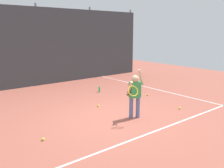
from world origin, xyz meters
TOP-DOWN VIEW (x-y plane):
  - ground_plane at (0.00, 0.00)m, footprint 20.00×20.00m
  - court_line_baseline at (0.00, -1.36)m, footprint 9.00×0.05m
  - court_line_sideline at (3.39, 1.00)m, footprint 0.05×9.00m
  - back_fence_windscreen at (0.00, 5.30)m, footprint 11.18×0.08m
  - fence_post_2 at (0.00, 5.36)m, footprint 0.09×0.09m
  - fence_post_3 at (2.72, 5.36)m, footprint 0.09×0.09m
  - fence_post_4 at (5.44, 5.36)m, footprint 0.09×0.09m
  - tennis_player at (0.34, -0.37)m, footprint 0.83×0.57m
  - water_bottle at (1.28, 2.60)m, footprint 0.07×0.07m
  - tennis_ball_0 at (1.97, -0.69)m, footprint 0.07×0.07m
  - tennis_ball_1 at (2.38, 1.04)m, footprint 0.07×0.07m
  - tennis_ball_2 at (-2.23, -0.16)m, footprint 0.07×0.07m
  - tennis_ball_3 at (0.13, 1.07)m, footprint 0.07×0.07m

SIDE VIEW (x-z plane):
  - ground_plane at x=0.00m, z-range 0.00..0.00m
  - court_line_baseline at x=0.00m, z-range 0.00..0.00m
  - court_line_sideline at x=3.39m, z-range 0.00..0.00m
  - tennis_ball_0 at x=1.97m, z-range 0.00..0.07m
  - tennis_ball_1 at x=2.38m, z-range 0.00..0.07m
  - tennis_ball_2 at x=-2.23m, z-range 0.00..0.07m
  - tennis_ball_3 at x=0.13m, z-range 0.00..0.07m
  - water_bottle at x=1.28m, z-range 0.00..0.22m
  - tennis_player at x=0.34m, z-range 0.05..1.40m
  - back_fence_windscreen at x=0.00m, z-range 0.00..3.37m
  - fence_post_2 at x=0.00m, z-range 0.00..3.52m
  - fence_post_3 at x=2.72m, z-range 0.00..3.52m
  - fence_post_4 at x=5.44m, z-range 0.00..3.52m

